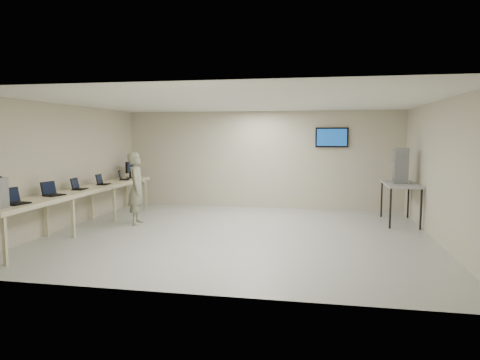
# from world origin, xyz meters

# --- Properties ---
(room) EXTENTS (8.01, 7.01, 2.81)m
(room) POSITION_xyz_m (0.03, 0.06, 1.41)
(room) COLOR #B1B3A2
(room) RESTS_ON ground
(workbench) EXTENTS (0.76, 6.00, 0.90)m
(workbench) POSITION_xyz_m (-3.59, 0.00, 0.83)
(workbench) COLOR beige
(workbench) RESTS_ON ground
(laptop_0) EXTENTS (0.38, 0.42, 0.29)m
(laptop_0) POSITION_xyz_m (-3.60, -2.21, 0.98)
(laptop_0) COLOR black
(laptop_0) RESTS_ON workbench
(laptop_1) EXTENTS (0.38, 0.42, 0.28)m
(laptop_1) POSITION_xyz_m (-3.60, -1.12, 0.97)
(laptop_1) COLOR black
(laptop_1) RESTS_ON workbench
(laptop_2) EXTENTS (0.29, 0.34, 0.26)m
(laptop_2) POSITION_xyz_m (-3.63, -0.14, 0.97)
(laptop_2) COLOR black
(laptop_2) RESTS_ON workbench
(laptop_3) EXTENTS (0.29, 0.34, 0.26)m
(laptop_3) POSITION_xyz_m (-3.59, 0.85, 0.97)
(laptop_3) COLOR black
(laptop_3) RESTS_ON workbench
(laptop_4) EXTENTS (0.36, 0.38, 0.25)m
(laptop_4) POSITION_xyz_m (-3.59, 2.00, 0.97)
(laptop_4) COLOR black
(laptop_4) RESTS_ON workbench
(monitor_near) EXTENTS (0.21, 0.47, 0.47)m
(monitor_near) POSITION_xyz_m (-3.60, 2.49, 1.18)
(monitor_near) COLOR black
(monitor_near) RESTS_ON workbench
(monitor_far) EXTENTS (0.19, 0.43, 0.42)m
(monitor_far) POSITION_xyz_m (-3.60, 2.68, 1.15)
(monitor_far) COLOR black
(monitor_far) RESTS_ON workbench
(soldier) EXTENTS (0.56, 0.71, 1.72)m
(soldier) POSITION_xyz_m (-2.57, 0.63, 0.86)
(soldier) COLOR gray
(soldier) RESTS_ON ground
(side_table) EXTENTS (0.75, 1.61, 0.97)m
(side_table) POSITION_xyz_m (3.60, 1.91, 0.90)
(side_table) COLOR #9E9F9F
(side_table) RESTS_ON ground
(storage_bins) EXTENTS (0.32, 0.36, 0.84)m
(storage_bins) POSITION_xyz_m (3.58, 1.91, 1.39)
(storage_bins) COLOR gray
(storage_bins) RESTS_ON side_table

